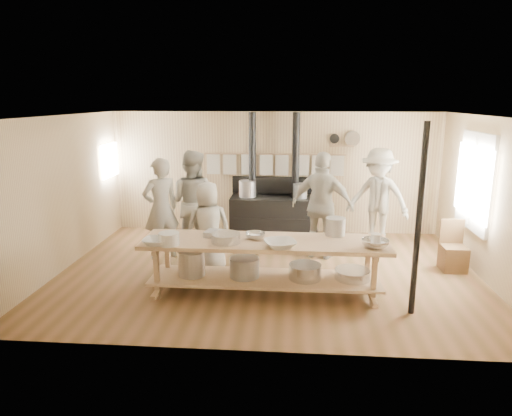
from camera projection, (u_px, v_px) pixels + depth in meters
The scene contains 24 objects.
ground at pixel (268, 272), 7.74m from camera, with size 7.00×7.00×0.00m, color brown.
room_shell at pixel (268, 178), 7.36m from camera, with size 7.00×7.00×7.00m.
window_right at pixel (475, 182), 7.70m from camera, with size 0.09×1.50×1.65m.
left_opening at pixel (110, 160), 9.58m from camera, with size 0.00×0.90×0.90m.
stove at pixel (273, 212), 9.67m from camera, with size 1.90×0.75×2.60m.
towel_rail at pixel (274, 162), 9.70m from camera, with size 3.00×0.04×0.47m.
back_wall_shelf at pixel (345, 141), 9.52m from camera, with size 0.63×0.14×0.32m.
prep_table at pixel (264, 261), 6.75m from camera, with size 3.60×0.90×0.85m.
support_post at pixel (419, 222), 5.97m from camera, with size 0.08×0.08×2.60m, color black.
cook_far_left at pixel (161, 209), 8.24m from camera, with size 0.68×0.44×1.85m, color #A9A696.
cook_left at pixel (192, 202), 8.57m from camera, with size 0.95×0.74×1.94m, color #A9A696.
cook_center at pixel (208, 227), 7.67m from camera, with size 0.75×0.49×1.53m, color #A9A696.
cook_right at pixel (322, 206), 8.25m from camera, with size 1.15×0.48×1.96m, color #A9A696.
cook_by_window at pixel (378, 197), 8.97m from camera, with size 1.25×0.72×1.94m, color #A9A696.
chair at pixel (453, 256), 7.78m from camera, with size 0.41×0.41×0.86m.
bowl_white_a at pixel (156, 241), 6.46m from camera, with size 0.38×0.38×0.09m, color white.
bowl_steel_a at pixel (255, 236), 6.73m from camera, with size 0.29×0.29×0.09m, color silver.
bowl_white_b at pixel (280, 244), 6.32m from camera, with size 0.44×0.44×0.11m, color white.
bowl_steel_b at pixel (375, 244), 6.32m from camera, with size 0.38×0.38×0.12m, color silver.
roasting_pan at pixel (218, 234), 6.83m from camera, with size 0.39×0.26×0.09m, color #B2B2B7.
mixing_bowl_large at pixel (226, 238), 6.55m from camera, with size 0.42×0.42×0.13m, color silver.
bucket_galv at pixel (335, 227), 6.88m from camera, with size 0.30×0.30×0.27m, color gray.
deep_bowl_enamel at pixel (169, 239), 6.44m from camera, with size 0.29×0.29×0.18m, color white.
pitcher at pixel (376, 241), 6.27m from camera, with size 0.14×0.14×0.22m, color white.
Camera 1 is at (0.39, -7.26, 2.88)m, focal length 32.00 mm.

